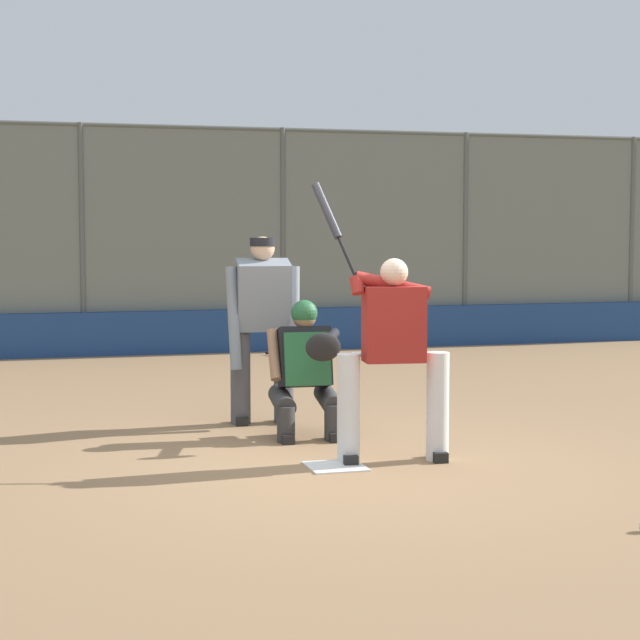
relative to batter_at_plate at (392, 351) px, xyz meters
The scene contains 10 objects.
ground_plane 1.00m from the batter_at_plate, ahead, with size 160.00×160.00×0.00m, color #93704C.
home_plate_marker 0.99m from the batter_at_plate, ahead, with size 0.43×0.43×0.01m, color white.
backstop_fence 8.07m from the batter_at_plate, 86.56° to the right, with size 20.95×0.08×3.37m.
padding_wall 7.94m from the batter_at_plate, 86.51° to the right, with size 20.45×0.18×0.64m, color navy.
bleachers_beyond 10.56m from the batter_at_plate, 84.73° to the right, with size 14.61×2.50×1.48m.
batter_at_plate is the anchor object (origin of this frame).
catcher_behind_plate 1.21m from the batter_at_plate, 69.98° to the right, with size 0.64×0.76×1.21m.
umpire_home 1.97m from the batter_at_plate, 71.38° to the right, with size 0.71×0.46×1.76m.
spare_bat_by_padding 6.96m from the batter_at_plate, 96.66° to the right, with size 0.36×0.81×0.07m.
spare_bat_third_base_side 7.18m from the batter_at_plate, 106.76° to the right, with size 0.81×0.19×0.07m.
Camera 1 is at (2.23, 7.75, 1.80)m, focal length 60.00 mm.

